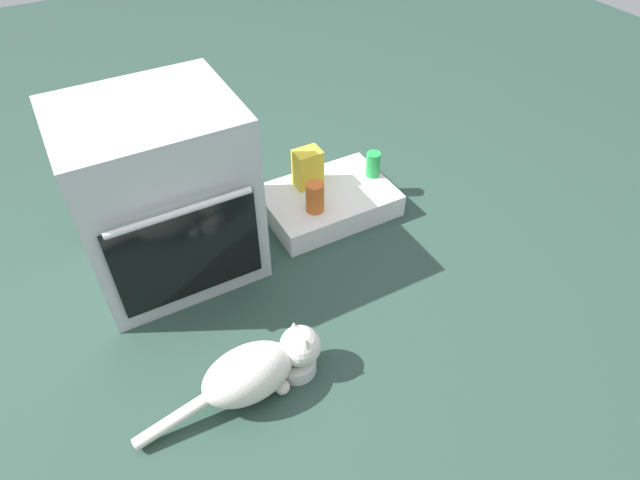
% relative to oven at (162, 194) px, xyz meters
% --- Properties ---
extents(ground, '(8.00, 8.00, 0.00)m').
position_rel_oven_xyz_m(ground, '(0.05, -0.45, -0.36)').
color(ground, '#284238').
extents(oven, '(0.62, 0.57, 0.72)m').
position_rel_oven_xyz_m(oven, '(0.00, 0.00, 0.00)').
color(oven, '#B7BABF').
rests_on(oven, ground).
extents(pantry_cabinet, '(0.58, 0.40, 0.11)m').
position_rel_oven_xyz_m(pantry_cabinet, '(0.72, -0.01, -0.30)').
color(pantry_cabinet, white).
rests_on(pantry_cabinet, ground).
extents(food_bowl, '(0.14, 0.14, 0.09)m').
position_rel_oven_xyz_m(food_bowl, '(0.20, -0.71, -0.33)').
color(food_bowl, white).
rests_on(food_bowl, ground).
extents(cat, '(0.66, 0.20, 0.21)m').
position_rel_oven_xyz_m(cat, '(0.05, -0.72, -0.25)').
color(cat, silver).
rests_on(cat, ground).
extents(snack_bag, '(0.12, 0.09, 0.18)m').
position_rel_oven_xyz_m(snack_bag, '(0.66, 0.09, -0.16)').
color(snack_bag, yellow).
rests_on(snack_bag, pantry_cabinet).
extents(soda_can, '(0.07, 0.07, 0.12)m').
position_rel_oven_xyz_m(soda_can, '(0.96, 0.01, -0.19)').
color(soda_can, green).
rests_on(soda_can, pantry_cabinet).
extents(sauce_jar, '(0.08, 0.08, 0.14)m').
position_rel_oven_xyz_m(sauce_jar, '(0.60, -0.09, -0.18)').
color(sauce_jar, '#D16023').
rests_on(sauce_jar, pantry_cabinet).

